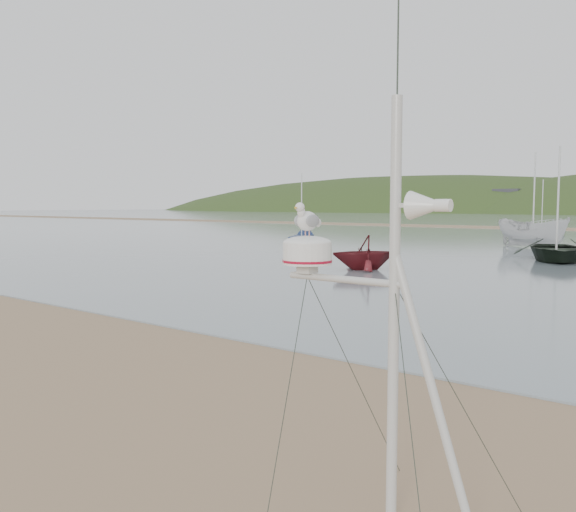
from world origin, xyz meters
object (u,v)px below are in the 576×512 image
Objects in this scene: boat_dark at (558,207)px; mast_rig at (384,404)px; boat_red at (364,237)px; sailboat_dark_mid at (551,232)px; sailboat_blue_near at (304,238)px; boat_white at (534,207)px.

mast_rig is at bearing -98.62° from boat_dark.
boat_dark is (-5.98, 27.89, 1.66)m from mast_rig.
boat_red is 37.10m from sailboat_dark_mid.
sailboat_blue_near is at bearing 144.67° from boat_dark.
boat_dark is 0.97× the size of sailboat_blue_near.
boat_red is 18.99m from boat_white.
boat_dark is 10.08m from boat_white.
boat_white is at bearing 121.74° from boat_red.
boat_white is at bearing 105.00° from mast_rig.
boat_dark is 1.89× the size of boat_red.
sailboat_dark_mid is at bearing 85.18° from boat_dark.
mast_rig is at bearing -76.00° from sailboat_dark_mid.
sailboat_dark_mid is at bearing 30.85° from boat_white.
boat_white is 0.94× the size of sailboat_dark_mid.
sailboat_dark_mid reaches higher than mast_rig.
mast_rig is at bearing -146.08° from boat_white.
mast_rig is 0.87× the size of boat_white.
sailboat_blue_near is (-20.06, 5.22, -2.48)m from boat_dark.
boat_red is (-5.46, -9.63, -1.29)m from boat_dark.
boat_red is (-11.44, 18.27, 0.37)m from mast_rig.
mast_rig is 0.82× the size of sailboat_blue_near.
boat_white is at bearing 92.49° from boat_dark.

